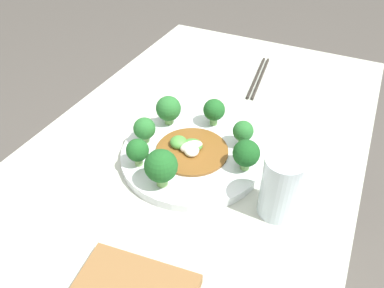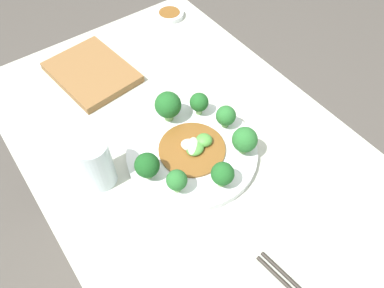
{
  "view_description": "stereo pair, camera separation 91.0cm",
  "coord_description": "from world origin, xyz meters",
  "px_view_note": "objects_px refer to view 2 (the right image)",
  "views": [
    {
      "loc": [
        0.54,
        0.25,
        1.27
      ],
      "look_at": [
        0.04,
        0.01,
        0.8
      ],
      "focal_mm": 35.0,
      "sensor_mm": 36.0,
      "label": 1
    },
    {
      "loc": [
        -0.35,
        0.29,
        1.43
      ],
      "look_at": [
        0.04,
        0.01,
        0.8
      ],
      "focal_mm": 35.0,
      "sensor_mm": 36.0,
      "label": 2
    }
  ],
  "objects_px": {
    "broccoli_east": "(168,105)",
    "broccoli_southwest": "(245,140)",
    "broccoli_north": "(147,166)",
    "sauce_dish": "(170,14)",
    "plate": "(192,152)",
    "stirfry_center": "(194,147)",
    "cutting_board": "(92,72)",
    "broccoli_west": "(223,174)",
    "broccoli_northwest": "(177,180)",
    "broccoli_southeast": "(199,103)",
    "broccoli_south": "(226,116)",
    "drinking_glass": "(96,163)"
  },
  "relations": [
    {
      "from": "plate",
      "to": "broccoli_south",
      "type": "height_order",
      "value": "broccoli_south"
    },
    {
      "from": "broccoli_east",
      "to": "sauce_dish",
      "type": "bearing_deg",
      "value": -34.13
    },
    {
      "from": "broccoli_northwest",
      "to": "stirfry_center",
      "type": "relative_size",
      "value": 0.39
    },
    {
      "from": "sauce_dish",
      "to": "broccoli_south",
      "type": "bearing_deg",
      "value": 161.71
    },
    {
      "from": "broccoli_southwest",
      "to": "broccoli_east",
      "type": "relative_size",
      "value": 0.87
    },
    {
      "from": "broccoli_south",
      "to": "stirfry_center",
      "type": "height_order",
      "value": "broccoli_south"
    },
    {
      "from": "broccoli_southeast",
      "to": "stirfry_center",
      "type": "bearing_deg",
      "value": 137.53
    },
    {
      "from": "broccoli_north",
      "to": "broccoli_east",
      "type": "distance_m",
      "value": 0.16
    },
    {
      "from": "plate",
      "to": "broccoli_northwest",
      "type": "distance_m",
      "value": 0.11
    },
    {
      "from": "drinking_glass",
      "to": "broccoli_southeast",
      "type": "bearing_deg",
      "value": -86.24
    },
    {
      "from": "broccoli_west",
      "to": "broccoli_south",
      "type": "xyz_separation_m",
      "value": [
        0.12,
        -0.1,
        -0.0
      ]
    },
    {
      "from": "cutting_board",
      "to": "broccoli_west",
      "type": "bearing_deg",
      "value": -172.84
    },
    {
      "from": "stirfry_center",
      "to": "sauce_dish",
      "type": "relative_size",
      "value": 1.71
    },
    {
      "from": "broccoli_south",
      "to": "cutting_board",
      "type": "bearing_deg",
      "value": 24.88
    },
    {
      "from": "drinking_glass",
      "to": "broccoli_east",
      "type": "bearing_deg",
      "value": -77.45
    },
    {
      "from": "broccoli_north",
      "to": "broccoli_south",
      "type": "relative_size",
      "value": 1.13
    },
    {
      "from": "broccoli_west",
      "to": "broccoli_south",
      "type": "relative_size",
      "value": 1.09
    },
    {
      "from": "broccoli_north",
      "to": "stirfry_center",
      "type": "relative_size",
      "value": 0.43
    },
    {
      "from": "broccoli_north",
      "to": "sauce_dish",
      "type": "height_order",
      "value": "broccoli_north"
    },
    {
      "from": "plate",
      "to": "stirfry_center",
      "type": "relative_size",
      "value": 1.96
    },
    {
      "from": "sauce_dish",
      "to": "broccoli_southwest",
      "type": "bearing_deg",
      "value": 162.97
    },
    {
      "from": "broccoli_north",
      "to": "broccoli_southwest",
      "type": "distance_m",
      "value": 0.21
    },
    {
      "from": "broccoli_north",
      "to": "broccoli_southeast",
      "type": "distance_m",
      "value": 0.2
    },
    {
      "from": "broccoli_northwest",
      "to": "sauce_dish",
      "type": "relative_size",
      "value": 0.67
    },
    {
      "from": "broccoli_north",
      "to": "broccoli_southwest",
      "type": "bearing_deg",
      "value": -108.22
    },
    {
      "from": "broccoli_southeast",
      "to": "broccoli_west",
      "type": "xyz_separation_m",
      "value": [
        -0.18,
        0.08,
        0.0
      ]
    },
    {
      "from": "plate",
      "to": "stirfry_center",
      "type": "xyz_separation_m",
      "value": [
        -0.0,
        -0.0,
        0.02
      ]
    },
    {
      "from": "broccoli_southwest",
      "to": "broccoli_south",
      "type": "relative_size",
      "value": 1.16
    },
    {
      "from": "broccoli_southwest",
      "to": "broccoli_southeast",
      "type": "bearing_deg",
      "value": 4.73
    },
    {
      "from": "broccoli_east",
      "to": "sauce_dish",
      "type": "height_order",
      "value": "broccoli_east"
    },
    {
      "from": "stirfry_center",
      "to": "broccoli_north",
      "type": "bearing_deg",
      "value": 90.05
    },
    {
      "from": "broccoli_southwest",
      "to": "sauce_dish",
      "type": "relative_size",
      "value": 0.76
    },
    {
      "from": "broccoli_northwest",
      "to": "broccoli_southeast",
      "type": "distance_m",
      "value": 0.21
    },
    {
      "from": "broccoli_southwest",
      "to": "broccoli_east",
      "type": "bearing_deg",
      "value": 24.85
    },
    {
      "from": "drinking_glass",
      "to": "cutting_board",
      "type": "bearing_deg",
      "value": -23.5
    },
    {
      "from": "drinking_glass",
      "to": "sauce_dish",
      "type": "relative_size",
      "value": 1.39
    },
    {
      "from": "stirfry_center",
      "to": "broccoli_southeast",
      "type": "bearing_deg",
      "value": -42.47
    },
    {
      "from": "broccoli_west",
      "to": "broccoli_east",
      "type": "height_order",
      "value": "broccoli_east"
    },
    {
      "from": "plate",
      "to": "broccoli_east",
      "type": "height_order",
      "value": "broccoli_east"
    },
    {
      "from": "broccoli_east",
      "to": "broccoli_southwest",
      "type": "bearing_deg",
      "value": -155.15
    },
    {
      "from": "plate",
      "to": "broccoli_southwest",
      "type": "distance_m",
      "value": 0.12
    },
    {
      "from": "plate",
      "to": "cutting_board",
      "type": "relative_size",
      "value": 1.18
    },
    {
      "from": "broccoli_west",
      "to": "broccoli_east",
      "type": "xyz_separation_m",
      "value": [
        0.21,
        -0.01,
        0.01
      ]
    },
    {
      "from": "broccoli_south",
      "to": "cutting_board",
      "type": "xyz_separation_m",
      "value": [
        0.35,
        0.16,
        -0.04
      ]
    },
    {
      "from": "broccoli_south",
      "to": "plate",
      "type": "bearing_deg",
      "value": 96.58
    },
    {
      "from": "broccoli_west",
      "to": "broccoli_northwest",
      "type": "bearing_deg",
      "value": 62.73
    },
    {
      "from": "drinking_glass",
      "to": "sauce_dish",
      "type": "height_order",
      "value": "drinking_glass"
    },
    {
      "from": "broccoli_southeast",
      "to": "broccoli_northwest",
      "type": "bearing_deg",
      "value": 131.55
    },
    {
      "from": "broccoli_southeast",
      "to": "drinking_glass",
      "type": "relative_size",
      "value": 0.48
    },
    {
      "from": "broccoli_southeast",
      "to": "broccoli_south",
      "type": "xyz_separation_m",
      "value": [
        -0.07,
        -0.02,
        -0.0
      ]
    }
  ]
}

